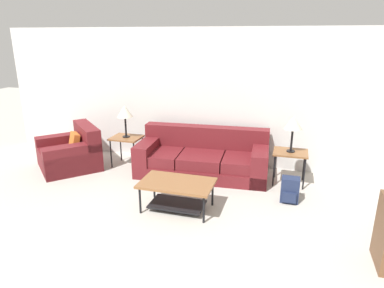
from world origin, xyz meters
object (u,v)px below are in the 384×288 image
(table_lamp_right, at_px, (293,123))
(backpack, at_px, (290,190))
(armchair, at_px, (71,153))
(side_table_right, at_px, (290,155))
(couch, at_px, (203,159))
(side_table_left, at_px, (126,140))
(table_lamp_left, at_px, (125,112))
(coffee_table, at_px, (177,189))

(table_lamp_right, distance_m, backpack, 1.13)
(armchair, distance_m, side_table_right, 4.07)
(table_lamp_right, bearing_deg, couch, 179.74)
(armchair, bearing_deg, side_table_right, 5.60)
(side_table_left, height_order, table_lamp_left, table_lamp_left)
(side_table_right, bearing_deg, backpack, -87.26)
(armchair, relative_size, coffee_table, 1.41)
(side_table_left, height_order, side_table_right, same)
(coffee_table, xyz_separation_m, side_table_right, (1.54, 1.43, 0.20))
(coffee_table, bearing_deg, side_table_left, 136.75)
(coffee_table, height_order, table_lamp_right, table_lamp_right)
(couch, xyz_separation_m, armchair, (-2.51, -0.40, -0.01))
(side_table_left, xyz_separation_m, backpack, (3.09, -0.71, -0.33))
(coffee_table, height_order, backpack, coffee_table)
(couch, xyz_separation_m, table_lamp_right, (1.53, -0.01, 0.78))
(armchair, distance_m, table_lamp_right, 4.14)
(armchair, relative_size, side_table_right, 2.59)
(couch, height_order, armchair, couch)
(armchair, xyz_separation_m, side_table_left, (0.99, 0.40, 0.23))
(table_lamp_left, bearing_deg, table_lamp_right, 0.00)
(side_table_right, relative_size, table_lamp_left, 0.94)
(couch, xyz_separation_m, coffee_table, (-0.01, -1.43, 0.03))
(side_table_right, bearing_deg, coffee_table, -137.26)
(couch, bearing_deg, armchair, -170.87)
(backpack, bearing_deg, side_table_left, 167.11)
(couch, height_order, coffee_table, couch)
(armchair, relative_size, side_table_left, 2.59)
(table_lamp_left, relative_size, backpack, 1.57)
(side_table_left, bearing_deg, backpack, -12.89)
(table_lamp_right, bearing_deg, coffee_table, -137.26)
(backpack, bearing_deg, side_table_right, 92.74)
(side_table_right, distance_m, table_lamp_right, 0.55)
(side_table_left, bearing_deg, coffee_table, -43.25)
(coffee_table, height_order, table_lamp_left, table_lamp_left)
(side_table_right, height_order, backpack, side_table_right)
(side_table_left, relative_size, side_table_right, 1.00)
(side_table_left, bearing_deg, couch, 0.26)
(side_table_right, distance_m, backpack, 0.78)
(couch, distance_m, armchair, 2.55)
(side_table_left, relative_size, table_lamp_right, 0.94)
(side_table_left, bearing_deg, table_lamp_left, 90.00)
(armchair, height_order, side_table_right, armchair)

